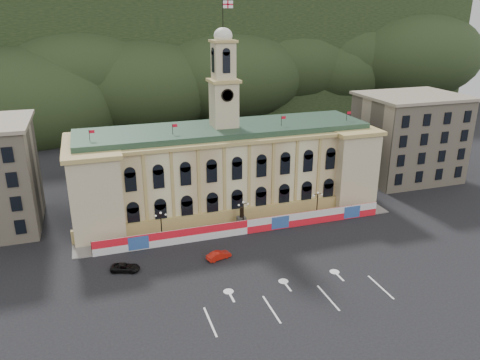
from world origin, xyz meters
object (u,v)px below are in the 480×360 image
object	(u,v)px
statue	(241,220)
black_suv	(125,268)
red_sedan	(219,255)
lamp_center	(243,212)

from	to	relation	value
statue	black_suv	size ratio (longest dim) A/B	0.82
statue	red_sedan	xyz separation A→B (m)	(-6.85, -9.72, -0.56)
statue	black_suv	bearing A→B (deg)	-156.79
statue	lamp_center	xyz separation A→B (m)	(0.00, -1.00, 1.89)
lamp_center	black_suv	distance (m)	22.20
statue	lamp_center	distance (m)	2.14
red_sedan	lamp_center	bearing A→B (deg)	-54.52
black_suv	statue	bearing A→B (deg)	-46.94
lamp_center	red_sedan	bearing A→B (deg)	-128.16
statue	red_sedan	size ratio (longest dim) A/B	0.92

